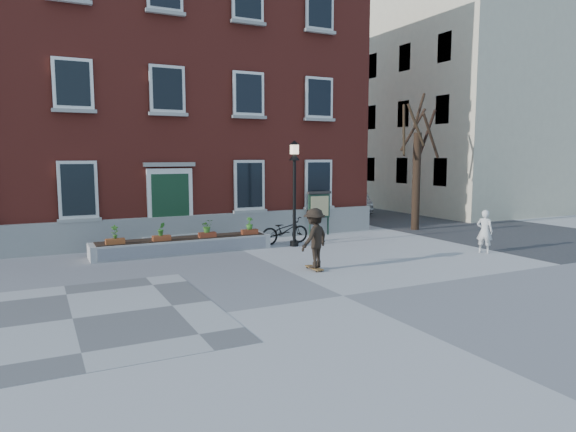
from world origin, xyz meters
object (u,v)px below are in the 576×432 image
parked_car (355,202)px  skateboarder (314,238)px  notice_board (319,206)px  bicycle (285,230)px  bystander (485,231)px  lamp_post (294,178)px

parked_car → skateboarder: size_ratio=2.09×
notice_board → skateboarder: bearing=-121.1°
bicycle → parked_car: (8.42, 7.71, 0.11)m
bystander → bicycle: bearing=20.2°
parked_car → notice_board: notice_board is taller
bystander → skateboarder: (-6.64, 0.28, 0.20)m
notice_board → skateboarder: 6.72m
lamp_post → skateboarder: 4.36m
bicycle → lamp_post: bearing=-173.4°
bicycle → parked_car: size_ratio=0.52×
parked_car → notice_board: size_ratio=2.06×
bystander → lamp_post: 6.98m
bystander → notice_board: size_ratio=0.81×
parked_car → notice_board: 8.93m
notice_board → bicycle: bearing=-150.4°
bystander → lamp_post: bearing=23.6°
bystander → lamp_post: size_ratio=0.38×
bicycle → parked_car: parked_car is taller
lamp_post → skateboarder: bearing=-108.8°
bicycle → bystander: size_ratio=1.31×
notice_board → skateboarder: (-3.47, -5.75, -0.31)m
parked_car → lamp_post: bearing=-112.3°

